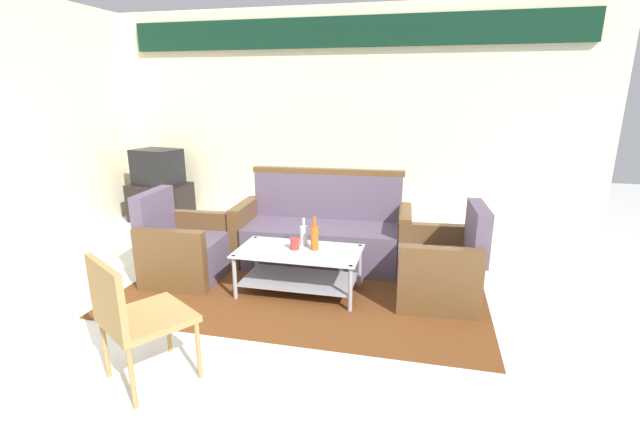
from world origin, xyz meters
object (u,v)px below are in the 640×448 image
(television, at_px, (158,167))
(armchair_left, at_px, (184,250))
(armchair_right, at_px, (441,269))
(coffee_table, at_px, (299,265))
(tv_stand, at_px, (161,202))
(bottle_clear, at_px, (304,235))
(cup, at_px, (294,244))
(couch, at_px, (323,234))
(wicker_chair, at_px, (132,312))
(bottle_orange, at_px, (315,237))

(television, bearing_deg, armchair_left, 139.17)
(armchair_right, relative_size, television, 1.25)
(coffee_table, xyz_separation_m, tv_stand, (-2.57, 1.91, -0.01))
(armchair_right, xyz_separation_m, tv_stand, (-3.80, 1.75, -0.03))
(armchair_left, bearing_deg, bottle_clear, 90.18)
(armchair_right, distance_m, coffee_table, 1.24)
(cup, distance_m, television, 3.17)
(couch, bearing_deg, television, -25.83)
(coffee_table, bearing_deg, wicker_chair, -111.96)
(armchair_left, distance_m, armchair_right, 2.42)
(coffee_table, bearing_deg, tv_stand, 143.45)
(bottle_clear, xyz_separation_m, television, (-2.57, 1.76, 0.25))
(couch, height_order, coffee_table, couch)
(couch, distance_m, coffee_table, 0.80)
(armchair_right, xyz_separation_m, wicker_chair, (-1.84, -1.67, 0.21))
(armchair_left, relative_size, cup, 8.50)
(tv_stand, bearing_deg, cup, -36.75)
(couch, bearing_deg, bottle_clear, 84.26)
(armchair_right, bearing_deg, couch, 58.24)
(cup, distance_m, tv_stand, 3.16)
(coffee_table, relative_size, bottle_orange, 3.61)
(bottle_orange, bearing_deg, armchair_left, 178.72)
(coffee_table, distance_m, tv_stand, 3.20)
(armchair_right, xyz_separation_m, cup, (-1.28, -0.14, 0.17))
(armchair_left, xyz_separation_m, cup, (1.14, -0.06, 0.17))
(armchair_left, bearing_deg, bottle_orange, 85.25)
(armchair_right, xyz_separation_m, television, (-3.80, 1.75, 0.47))
(bottle_orange, distance_m, wicker_chair, 1.73)
(bottle_orange, relative_size, bottle_clear, 1.19)
(cup, relative_size, television, 0.15)
(coffee_table, height_order, bottle_orange, bottle_orange)
(couch, xyz_separation_m, armchair_right, (1.19, -0.64, -0.03))
(coffee_table, relative_size, bottle_clear, 4.31)
(couch, bearing_deg, cup, 81.05)
(bottle_orange, distance_m, bottle_clear, 0.17)
(tv_stand, relative_size, television, 1.18)
(coffee_table, height_order, cup, cup)
(armchair_left, xyz_separation_m, bottle_clear, (1.19, 0.08, 0.22))
(couch, bearing_deg, bottle_orange, 94.50)
(television, bearing_deg, bottle_clear, 157.75)
(armchair_right, height_order, bottle_orange, armchair_right)
(couch, height_order, cup, couch)
(armchair_left, height_order, wicker_chair, armchair_left)
(coffee_table, relative_size, television, 1.62)
(couch, distance_m, bottle_clear, 0.67)
(armchair_right, height_order, tv_stand, armchair_right)
(bottle_orange, bearing_deg, tv_stand, 145.50)
(television, bearing_deg, bottle_orange, 157.50)
(wicker_chair, bearing_deg, couch, 107.22)
(tv_stand, xyz_separation_m, wicker_chair, (1.96, -3.42, 0.23))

